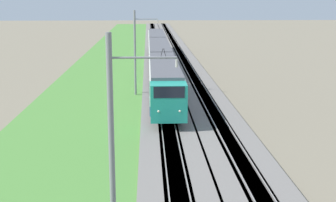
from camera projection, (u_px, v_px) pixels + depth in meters
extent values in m
cube|color=slate|center=(160.00, 77.00, 60.67)|extent=(240.00, 4.40, 0.30)
cube|color=slate|center=(193.00, 77.00, 60.84)|extent=(240.00, 4.40, 0.30)
cube|color=#4C4238|center=(160.00, 77.00, 60.67)|extent=(240.00, 1.57, 0.30)
cube|color=gray|center=(156.00, 76.00, 60.60)|extent=(240.00, 0.07, 0.15)
cube|color=gray|center=(164.00, 75.00, 60.64)|extent=(240.00, 0.07, 0.15)
cube|color=#4C4238|center=(193.00, 77.00, 60.84)|extent=(240.00, 1.57, 0.30)
cube|color=gray|center=(189.00, 75.00, 60.77)|extent=(240.00, 0.07, 0.15)
cube|color=gray|center=(197.00, 75.00, 60.82)|extent=(240.00, 0.07, 0.15)
cube|color=#4C8438|center=(107.00, 78.00, 60.40)|extent=(240.00, 12.53, 0.12)
cube|color=teal|center=(169.00, 102.00, 36.10)|extent=(2.14, 2.80, 2.90)
cube|color=black|center=(169.00, 90.00, 35.58)|extent=(1.54, 2.34, 0.87)
sphere|color=#F2EAC6|center=(158.00, 111.00, 35.18)|extent=(0.20, 0.20, 0.20)
sphere|color=#F2EAC6|center=(180.00, 111.00, 35.25)|extent=(0.20, 0.20, 0.20)
cube|color=navy|center=(164.00, 90.00, 45.76)|extent=(17.20, 2.92, 0.81)
cube|color=silver|center=(164.00, 76.00, 45.44)|extent=(17.20, 2.92, 2.09)
cube|color=black|center=(164.00, 74.00, 45.40)|extent=(15.82, 2.94, 0.88)
cube|color=#515156|center=(164.00, 64.00, 45.18)|extent=(17.20, 2.69, 0.25)
cube|color=black|center=(164.00, 97.00, 45.91)|extent=(16.34, 2.48, 0.55)
cylinder|color=black|center=(161.00, 113.00, 39.22)|extent=(0.86, 0.12, 0.86)
cylinder|color=black|center=(173.00, 112.00, 39.27)|extent=(0.86, 0.12, 0.86)
cube|color=navy|center=(159.00, 63.00, 64.15)|extent=(19.34, 2.92, 0.81)
cube|color=silver|center=(159.00, 53.00, 63.83)|extent=(19.34, 2.92, 2.09)
cube|color=black|center=(159.00, 52.00, 63.80)|extent=(17.79, 2.94, 0.88)
cube|color=#515156|center=(159.00, 44.00, 63.58)|extent=(19.34, 2.69, 0.25)
cube|color=black|center=(159.00, 68.00, 64.30)|extent=(18.37, 2.48, 0.55)
cube|color=navy|center=(157.00, 48.00, 83.59)|extent=(19.34, 2.92, 0.81)
cube|color=silver|center=(157.00, 40.00, 83.27)|extent=(19.34, 2.92, 2.09)
cube|color=black|center=(157.00, 39.00, 83.23)|extent=(17.79, 2.94, 0.88)
cube|color=#515156|center=(157.00, 33.00, 83.01)|extent=(19.34, 2.69, 0.25)
cube|color=black|center=(157.00, 52.00, 83.74)|extent=(18.37, 2.48, 0.55)
cylinder|color=black|center=(162.00, 54.00, 47.54)|extent=(0.06, 0.33, 1.08)
cylinder|color=black|center=(165.00, 54.00, 47.56)|extent=(0.06, 0.33, 1.08)
cube|color=black|center=(167.00, 123.00, 39.44)|extent=(0.10, 0.10, 0.00)
cylinder|color=slate|center=(112.00, 157.00, 17.33)|extent=(0.22, 0.22, 9.19)
cylinder|color=slate|center=(143.00, 58.00, 16.57)|extent=(0.08, 2.40, 0.08)
cylinder|color=#B2ADA8|center=(177.00, 63.00, 16.66)|extent=(0.10, 0.10, 0.30)
cylinder|color=slate|center=(135.00, 54.00, 49.13)|extent=(0.22, 0.22, 9.01)
cylinder|color=slate|center=(146.00, 19.00, 48.39)|extent=(0.08, 2.40, 0.08)
cylinder|color=#B2ADA8|center=(158.00, 21.00, 48.48)|extent=(0.10, 0.10, 0.30)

